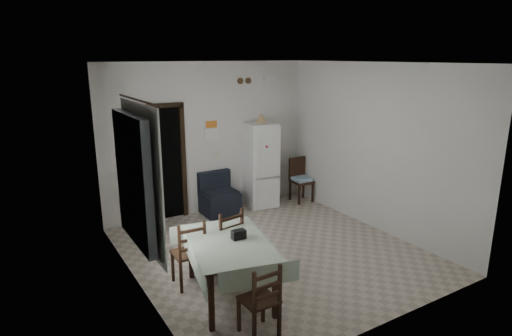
{
  "coord_description": "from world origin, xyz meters",
  "views": [
    {
      "loc": [
        -3.45,
        -5.17,
        3.0
      ],
      "look_at": [
        0.0,
        0.5,
        1.25
      ],
      "focal_mm": 30.0,
      "sensor_mm": 36.0,
      "label": 1
    }
  ],
  "objects": [
    {
      "name": "tan_cone",
      "position": [
        1.01,
        1.95,
        1.81
      ],
      "size": [
        0.24,
        0.24,
        0.19
      ],
      "primitive_type": "cone",
      "rotation": [
        0.0,
        0.0,
        -0.03
      ],
      "color": "tan",
      "rests_on": "fridge"
    },
    {
      "name": "wall_front",
      "position": [
        0.0,
        -2.25,
        1.45
      ],
      "size": [
        4.2,
        0.02,
        2.9
      ],
      "primitive_type": null,
      "color": "silver",
      "rests_on": "ground"
    },
    {
      "name": "corner_chair",
      "position": [
        1.85,
        1.7,
        0.46
      ],
      "size": [
        0.41,
        0.41,
        0.92
      ],
      "primitive_type": null,
      "rotation": [
        0.0,
        0.0,
        -0.04
      ],
      "color": "black",
      "rests_on": "ground"
    },
    {
      "name": "window_recess",
      "position": [
        -2.15,
        -0.2,
        1.55
      ],
      "size": [
        0.1,
        1.2,
        1.6
      ],
      "primitive_type": "cube",
      "color": "silver",
      "rests_on": "ground"
    },
    {
      "name": "light_switch",
      "position": [
        0.15,
        2.24,
        1.1
      ],
      "size": [
        0.08,
        0.02,
        0.12
      ],
      "primitive_type": "cube",
      "color": "beige",
      "rests_on": "ground"
    },
    {
      "name": "curtain",
      "position": [
        -2.04,
        -0.2,
        1.55
      ],
      "size": [
        0.02,
        1.45,
        1.85
      ],
      "primitive_type": "cube",
      "color": "silver",
      "rests_on": "ground"
    },
    {
      "name": "emergency_light",
      "position": [
        1.35,
        2.21,
        2.55
      ],
      "size": [
        0.25,
        0.07,
        0.09
      ],
      "primitive_type": "cube",
      "color": "white",
      "rests_on": "ground"
    },
    {
      "name": "vent_left",
      "position": [
        0.7,
        2.23,
        2.52
      ],
      "size": [
        0.12,
        0.03,
        0.12
      ],
      "primitive_type": "cylinder",
      "rotation": [
        1.57,
        0.0,
        0.0
      ],
      "color": "#513820",
      "rests_on": "ground"
    },
    {
      "name": "dining_table",
      "position": [
        -1.19,
        -0.8,
        0.38
      ],
      "size": [
        1.26,
        1.64,
        0.76
      ],
      "primitive_type": null,
      "rotation": [
        0.0,
        0.0,
        -0.22
      ],
      "color": "#9EB197",
      "rests_on": "ground"
    },
    {
      "name": "navy_seat",
      "position": [
        0.05,
        1.93,
        0.4
      ],
      "size": [
        0.67,
        0.65,
        0.81
      ],
      "primitive_type": null,
      "rotation": [
        0.0,
        0.0,
        -0.01
      ],
      "color": "black",
      "rests_on": "ground"
    },
    {
      "name": "curtain_rod",
      "position": [
        -2.03,
        -0.2,
        2.5
      ],
      "size": [
        0.02,
        1.6,
        0.02
      ],
      "primitive_type": "cylinder",
      "rotation": [
        1.57,
        0.0,
        0.0
      ],
      "color": "black",
      "rests_on": "ground"
    },
    {
      "name": "wall_left",
      "position": [
        -2.1,
        0.0,
        1.45
      ],
      "size": [
        0.02,
        4.5,
        2.9
      ],
      "primitive_type": null,
      "color": "silver",
      "rests_on": "ground"
    },
    {
      "name": "doorway",
      "position": [
        -1.05,
        2.45,
        1.06
      ],
      "size": [
        1.06,
        0.52,
        2.22
      ],
      "color": "black",
      "rests_on": "ground"
    },
    {
      "name": "dining_chair_far_right",
      "position": [
        -0.97,
        -0.23,
        0.49
      ],
      "size": [
        0.49,
        0.49,
        0.99
      ],
      "primitive_type": null,
      "rotation": [
        0.0,
        0.0,
        3.3
      ],
      "color": "black",
      "rests_on": "ground"
    },
    {
      "name": "dining_chair_far_left",
      "position": [
        -1.51,
        -0.25,
        0.47
      ],
      "size": [
        0.42,
        0.42,
        0.94
      ],
      "primitive_type": null,
      "rotation": [
        0.0,
        0.0,
        3.09
      ],
      "color": "black",
      "rests_on": "ground"
    },
    {
      "name": "fridge",
      "position": [
        0.97,
        1.93,
        0.86
      ],
      "size": [
        0.62,
        0.62,
        1.71
      ],
      "primitive_type": null,
      "rotation": [
        0.0,
        0.0,
        -0.13
      ],
      "color": "white",
      "rests_on": "ground"
    },
    {
      "name": "wall_back",
      "position": [
        0.0,
        2.25,
        1.45
      ],
      "size": [
        4.2,
        0.02,
        2.9
      ],
      "primitive_type": null,
      "color": "silver",
      "rests_on": "ground"
    },
    {
      "name": "ground",
      "position": [
        0.0,
        0.0,
        0.0
      ],
      "size": [
        4.5,
        4.5,
        0.0
      ],
      "primitive_type": "plane",
      "color": "#B5A694",
      "rests_on": "ground"
    },
    {
      "name": "calendar_image",
      "position": [
        0.05,
        2.23,
        1.72
      ],
      "size": [
        0.24,
        0.01,
        0.14
      ],
      "primitive_type": "cube",
      "color": "orange",
      "rests_on": "ground"
    },
    {
      "name": "vent_right",
      "position": [
        0.88,
        2.23,
        2.52
      ],
      "size": [
        0.12,
        0.03,
        0.12
      ],
      "primitive_type": "cylinder",
      "rotation": [
        1.57,
        0.0,
        0.0
      ],
      "color": "#513820",
      "rests_on": "ground"
    },
    {
      "name": "wall_right",
      "position": [
        2.1,
        0.0,
        1.45
      ],
      "size": [
        0.02,
        4.5,
        2.9
      ],
      "primitive_type": null,
      "color": "silver",
      "rests_on": "ground"
    },
    {
      "name": "calendar",
      "position": [
        0.05,
        2.24,
        1.62
      ],
      "size": [
        0.28,
        0.02,
        0.4
      ],
      "primitive_type": "cube",
      "color": "white",
      "rests_on": "ground"
    },
    {
      "name": "dining_chair_near_head",
      "position": [
        -1.28,
        -1.66,
        0.44
      ],
      "size": [
        0.38,
        0.38,
        0.88
      ],
      "primitive_type": null,
      "rotation": [
        0.0,
        0.0,
        3.16
      ],
      "color": "black",
      "rests_on": "ground"
    },
    {
      "name": "black_bag",
      "position": [
        -1.05,
        -0.79,
        0.82
      ],
      "size": [
        0.18,
        0.11,
        0.12
      ],
      "primitive_type": "cube",
      "rotation": [
        0.0,
        0.0,
        -0.03
      ],
      "color": "black",
      "rests_on": "dining_table"
    },
    {
      "name": "ceiling",
      "position": [
        0.0,
        0.0,
        2.9
      ],
      "size": [
        4.2,
        4.5,
        0.02
      ],
      "primitive_type": null,
      "color": "white",
      "rests_on": "ground"
    }
  ]
}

